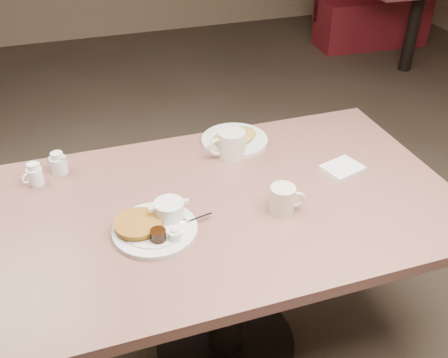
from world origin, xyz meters
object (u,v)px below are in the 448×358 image
object	(u,v)px
booth_back_right	(376,3)
creamer_left	(34,175)
hash_plate	(235,139)
coffee_mug_far	(231,144)
creamer_right	(58,164)
main_plate	(156,224)
diner_table	(226,239)
coffee_mug_near	(283,199)

from	to	relation	value
booth_back_right	creamer_left	bearing A→B (deg)	-139.34
hash_plate	creamer_left	bearing A→B (deg)	-175.77
booth_back_right	coffee_mug_far	bearing A→B (deg)	-131.69
creamer_left	creamer_right	xyz separation A→B (m)	(0.08, 0.05, -0.00)
main_plate	hash_plate	world-z (taller)	main_plate
creamer_right	booth_back_right	bearing A→B (deg)	40.89
diner_table	hash_plate	distance (m)	0.42
creamer_left	booth_back_right	world-z (taller)	booth_back_right
diner_table	coffee_mug_near	size ratio (longest dim) A/B	12.40
main_plate	coffee_mug_far	world-z (taller)	coffee_mug_far
coffee_mug_far	hash_plate	bearing A→B (deg)	62.45
creamer_right	hash_plate	world-z (taller)	creamer_right
coffee_mug_near	creamer_right	size ratio (longest dim) A/B	1.51
main_plate	coffee_mug_far	bearing A→B (deg)	43.04
coffee_mug_far	hash_plate	world-z (taller)	coffee_mug_far
creamer_left	creamer_right	bearing A→B (deg)	30.77
coffee_mug_near	main_plate	bearing A→B (deg)	174.85
coffee_mug_far	main_plate	bearing A→B (deg)	-136.96
creamer_right	coffee_mug_near	bearing A→B (deg)	-34.28
coffee_mug_far	hash_plate	distance (m)	0.11
booth_back_right	diner_table	bearing A→B (deg)	-130.31
main_plate	booth_back_right	size ratio (longest dim) A/B	0.25
coffee_mug_near	booth_back_right	size ratio (longest dim) A/B	0.09
creamer_right	booth_back_right	world-z (taller)	booth_back_right
main_plate	coffee_mug_near	size ratio (longest dim) A/B	2.63
creamer_right	booth_back_right	size ratio (longest dim) A/B	0.06
coffee_mug_near	diner_table	bearing A→B (deg)	144.14
diner_table	creamer_left	distance (m)	0.68
coffee_mug_near	creamer_left	world-z (taller)	coffee_mug_near
coffee_mug_near	creamer_right	xyz separation A→B (m)	(-0.65, 0.45, -0.01)
coffee_mug_near	coffee_mug_far	distance (m)	0.36
coffee_mug_far	creamer_right	distance (m)	0.61
booth_back_right	hash_plate	bearing A→B (deg)	-132.11
main_plate	creamer_left	bearing A→B (deg)	132.85
creamer_left	hash_plate	distance (m)	0.73
coffee_mug_far	creamer_left	size ratio (longest dim) A/B	1.81
diner_table	creamer_right	distance (m)	0.64
main_plate	hash_plate	xyz separation A→B (m)	(0.40, 0.42, -0.01)
coffee_mug_near	creamer_right	bearing A→B (deg)	145.72
creamer_right	diner_table	bearing A→B (deg)	-33.79
main_plate	creamer_left	xyz separation A→B (m)	(-0.34, 0.36, 0.01)
coffee_mug_far	booth_back_right	world-z (taller)	booth_back_right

